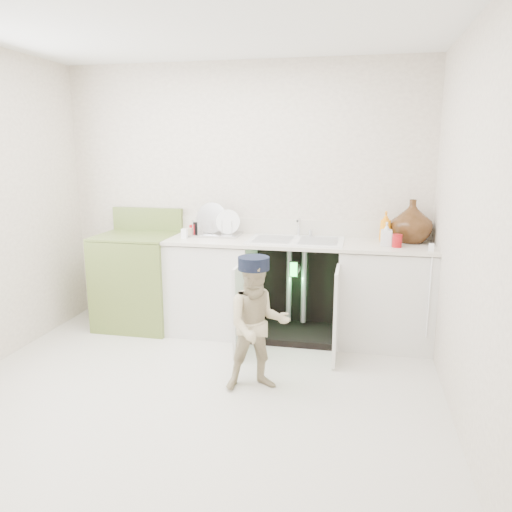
% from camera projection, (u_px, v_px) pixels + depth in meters
% --- Properties ---
extents(ground, '(3.50, 3.50, 0.00)m').
position_uv_depth(ground, '(197.00, 389.00, 3.62)').
color(ground, beige).
rests_on(ground, ground).
extents(room_shell, '(6.00, 5.50, 1.26)m').
position_uv_depth(room_shell, '(192.00, 219.00, 3.36)').
color(room_shell, '#EFE2CC').
rests_on(room_shell, ground).
extents(counter_run, '(2.44, 1.02, 1.28)m').
position_uv_depth(counter_run, '(300.00, 285.00, 4.56)').
color(counter_run, silver).
rests_on(counter_run, ground).
extents(avocado_stove, '(0.73, 0.65, 1.13)m').
position_uv_depth(avocado_stove, '(139.00, 279.00, 4.85)').
color(avocado_stove, olive).
rests_on(avocado_stove, ground).
extents(repair_worker, '(0.57, 1.00, 0.98)m').
position_uv_depth(repair_worker, '(258.00, 324.00, 3.55)').
color(repair_worker, beige).
rests_on(repair_worker, ground).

